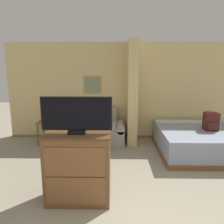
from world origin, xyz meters
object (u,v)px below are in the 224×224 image
at_px(tv_dresser, 78,167).
at_px(tv, 77,115).
at_px(coffee_table, 83,141).
at_px(backpack, 211,120).
at_px(couch, 91,131).
at_px(table_lamp, 47,111).
at_px(bed, 197,140).

relative_size(tv_dresser, tv, 1.05).
bearing_deg(coffee_table, backpack, 4.72).
bearing_deg(couch, backpack, -14.18).
relative_size(table_lamp, backpack, 0.79).
distance_m(coffee_table, tv, 1.88).
height_order(table_lamp, bed, table_lamp).
bearing_deg(coffee_table, tv_dresser, -83.68).
bearing_deg(table_lamp, bed, -7.91).
bearing_deg(bed, couch, 166.79).
distance_m(tv, bed, 3.30).
distance_m(coffee_table, bed, 2.65).
relative_size(coffee_table, tv_dresser, 0.70).
xyz_separation_m(coffee_table, tv, (0.18, -1.62, 0.94)).
distance_m(couch, tv_dresser, 2.56).
height_order(couch, bed, couch).
height_order(couch, backpack, backpack).
relative_size(table_lamp, bed, 0.18).
relative_size(couch, bed, 0.89).
bearing_deg(backpack, tv, -145.36).
height_order(coffee_table, tv_dresser, tv_dresser).
xyz_separation_m(couch, bed, (2.55, -0.60, -0.03)).
xyz_separation_m(table_lamp, tv_dresser, (1.20, -2.46, -0.33)).
xyz_separation_m(coffee_table, tv_dresser, (0.18, -1.62, 0.16)).
xyz_separation_m(table_lamp, bed, (3.65, -0.51, -0.56)).
relative_size(table_lamp, tv, 0.36).
height_order(table_lamp, tv, tv).
xyz_separation_m(couch, tv, (0.10, -2.55, 0.98)).
xyz_separation_m(couch, table_lamp, (-1.10, -0.09, 0.53)).
bearing_deg(tv_dresser, table_lamp, 116.00).
distance_m(tv_dresser, bed, 3.15).
bearing_deg(table_lamp, coffee_table, -39.64).
bearing_deg(coffee_table, tv, -83.67).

